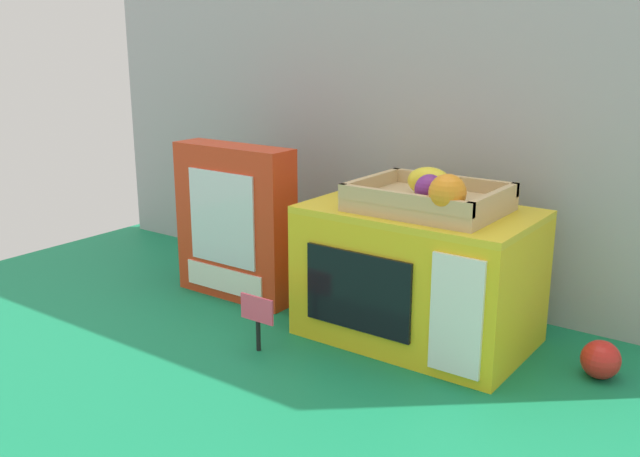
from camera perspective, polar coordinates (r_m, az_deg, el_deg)
The scene contains 7 objects.
ground_plane at distance 1.39m, azimuth 0.85°, elevation -6.98°, with size 1.70×1.70×0.00m, color #147A4C.
display_back_panel at distance 1.48m, azimuth 5.91°, elevation 10.18°, with size 1.61×0.03×0.80m, color #A0A3A8.
toy_microwave at distance 1.26m, azimuth 7.92°, elevation -3.69°, with size 0.39×0.25×0.24m.
food_groups_crate at distance 1.20m, azimuth 8.94°, elevation 2.49°, with size 0.24×0.20×0.08m.
cookie_set_box at distance 1.46m, azimuth -6.89°, elevation 0.49°, with size 0.27×0.08×0.32m.
price_sign at distance 1.22m, azimuth -5.09°, elevation -6.96°, with size 0.07×0.01×0.10m.
loose_toy_apple at distance 1.22m, azimuth 21.73°, elevation -9.81°, with size 0.06×0.06×0.06m, color red.
Camera 1 is at (0.74, -1.06, 0.53)m, focal length 39.61 mm.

